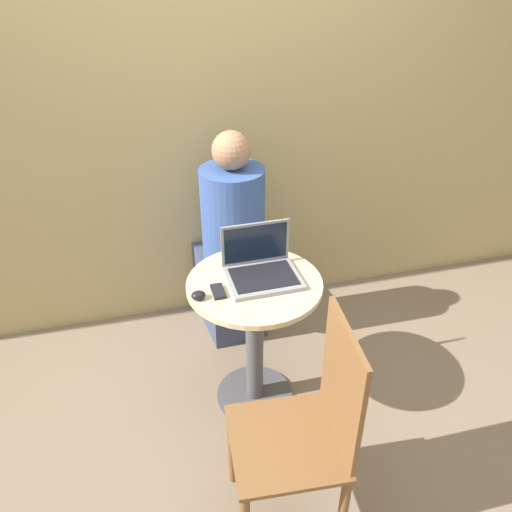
{
  "coord_description": "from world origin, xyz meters",
  "views": [
    {
      "loc": [
        -0.45,
        -1.73,
        1.97
      ],
      "look_at": [
        0.02,
        0.05,
        0.82
      ],
      "focal_mm": 35.0,
      "sensor_mm": 36.0,
      "label": 1
    }
  ],
  "objects_px": {
    "cell_phone": "(218,291)",
    "person_seated": "(231,253)",
    "laptop": "(261,267)",
    "chair_empty": "(306,431)"
  },
  "relations": [
    {
      "from": "cell_phone",
      "to": "person_seated",
      "type": "distance_m",
      "value": 0.68
    },
    {
      "from": "laptop",
      "to": "person_seated",
      "type": "distance_m",
      "value": 0.6
    },
    {
      "from": "chair_empty",
      "to": "laptop",
      "type": "bearing_deg",
      "value": 88.83
    },
    {
      "from": "laptop",
      "to": "cell_phone",
      "type": "height_order",
      "value": "laptop"
    },
    {
      "from": "cell_phone",
      "to": "person_seated",
      "type": "xyz_separation_m",
      "value": [
        0.19,
        0.62,
        -0.21
      ]
    },
    {
      "from": "laptop",
      "to": "chair_empty",
      "type": "height_order",
      "value": "chair_empty"
    },
    {
      "from": "chair_empty",
      "to": "person_seated",
      "type": "relative_size",
      "value": 0.76
    },
    {
      "from": "chair_empty",
      "to": "cell_phone",
      "type": "bearing_deg",
      "value": 108.4
    },
    {
      "from": "cell_phone",
      "to": "person_seated",
      "type": "height_order",
      "value": "person_seated"
    },
    {
      "from": "person_seated",
      "to": "laptop",
      "type": "bearing_deg",
      "value": -87.51
    }
  ]
}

